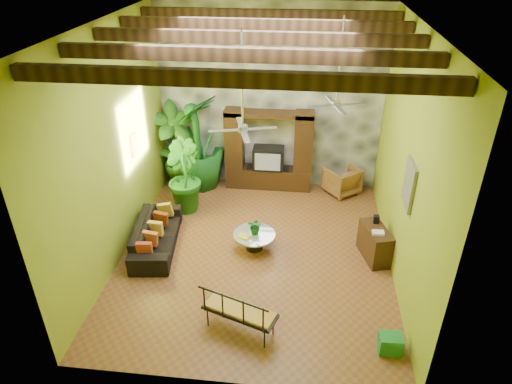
# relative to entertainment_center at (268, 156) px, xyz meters

# --- Properties ---
(ground) EXTENTS (7.00, 7.00, 0.00)m
(ground) POSITION_rel_entertainment_center_xyz_m (0.00, -3.14, -0.97)
(ground) COLOR brown
(ground) RESTS_ON ground
(ceiling) EXTENTS (6.00, 7.00, 0.02)m
(ceiling) POSITION_rel_entertainment_center_xyz_m (0.00, -3.14, 4.03)
(ceiling) COLOR silver
(ceiling) RESTS_ON back_wall
(back_wall) EXTENTS (6.00, 0.02, 5.00)m
(back_wall) POSITION_rel_entertainment_center_xyz_m (0.00, 0.36, 1.53)
(back_wall) COLOR #92A425
(back_wall) RESTS_ON ground
(left_wall) EXTENTS (0.02, 7.00, 5.00)m
(left_wall) POSITION_rel_entertainment_center_xyz_m (-3.00, -3.14, 1.53)
(left_wall) COLOR #92A425
(left_wall) RESTS_ON ground
(right_wall) EXTENTS (0.02, 7.00, 5.00)m
(right_wall) POSITION_rel_entertainment_center_xyz_m (3.00, -3.14, 1.53)
(right_wall) COLOR #92A425
(right_wall) RESTS_ON ground
(stone_accent_wall) EXTENTS (5.98, 0.10, 4.98)m
(stone_accent_wall) POSITION_rel_entertainment_center_xyz_m (0.00, 0.30, 1.53)
(stone_accent_wall) COLOR #3F4147
(stone_accent_wall) RESTS_ON ground
(ceiling_beams) EXTENTS (5.95, 5.36, 0.22)m
(ceiling_beams) POSITION_rel_entertainment_center_xyz_m (0.00, -3.14, 3.81)
(ceiling_beams) COLOR #342010
(ceiling_beams) RESTS_ON ceiling
(entertainment_center) EXTENTS (2.40, 0.55, 2.30)m
(entertainment_center) POSITION_rel_entertainment_center_xyz_m (0.00, 0.00, 0.00)
(entertainment_center) COLOR #321D0E
(entertainment_center) RESTS_ON ground
(ceiling_fan_front) EXTENTS (1.28, 1.28, 1.86)m
(ceiling_fan_front) POSITION_rel_entertainment_center_xyz_m (-0.20, -3.54, 2.44)
(ceiling_fan_front) COLOR #A3A3A8
(ceiling_fan_front) RESTS_ON ceiling
(ceiling_fan_back) EXTENTS (1.28, 1.28, 1.86)m
(ceiling_fan_back) POSITION_rel_entertainment_center_xyz_m (1.60, -1.94, 2.44)
(ceiling_fan_back) COLOR #A3A3A8
(ceiling_fan_back) RESTS_ON ceiling
(wall_art_mask) EXTENTS (0.06, 0.32, 0.55)m
(wall_art_mask) POSITION_rel_entertainment_center_xyz_m (-2.96, -2.14, 1.13)
(wall_art_mask) COLOR orange
(wall_art_mask) RESTS_ON left_wall
(wall_art_painting) EXTENTS (0.06, 0.70, 0.90)m
(wall_art_painting) POSITION_rel_entertainment_center_xyz_m (2.96, -3.74, 1.33)
(wall_art_painting) COLOR #255C8B
(wall_art_painting) RESTS_ON right_wall
(sofa) EXTENTS (1.16, 2.35, 0.66)m
(sofa) POSITION_rel_entertainment_center_xyz_m (-2.32, -3.15, -0.63)
(sofa) COLOR black
(sofa) RESTS_ON ground
(wicker_armchair) EXTENTS (1.17, 1.17, 0.77)m
(wicker_armchair) POSITION_rel_entertainment_center_xyz_m (2.07, -0.10, -0.58)
(wicker_armchair) COLOR brown
(wicker_armchair) RESTS_ON ground
(tall_plant_a) EXTENTS (1.57, 1.41, 2.48)m
(tall_plant_a) POSITION_rel_entertainment_center_xyz_m (-2.58, -0.23, 0.27)
(tall_plant_a) COLOR #235A17
(tall_plant_a) RESTS_ON ground
(tall_plant_b) EXTENTS (1.32, 1.33, 1.89)m
(tall_plant_b) POSITION_rel_entertainment_center_xyz_m (-2.09, -1.42, -0.02)
(tall_plant_b) COLOR #1E681B
(tall_plant_b) RESTS_ON ground
(tall_plant_c) EXTENTS (1.90, 1.90, 2.65)m
(tall_plant_c) POSITION_rel_entertainment_center_xyz_m (-1.96, -0.08, 0.36)
(tall_plant_c) COLOR #16571D
(tall_plant_c) RESTS_ON ground
(coffee_table) EXTENTS (0.96, 0.96, 0.40)m
(coffee_table) POSITION_rel_entertainment_center_xyz_m (-0.06, -2.97, -0.71)
(coffee_table) COLOR black
(coffee_table) RESTS_ON ground
(centerpiece_plant) EXTENTS (0.42, 0.40, 0.38)m
(centerpiece_plant) POSITION_rel_entertainment_center_xyz_m (-0.03, -2.94, -0.38)
(centerpiece_plant) COLOR #185E1A
(centerpiece_plant) RESTS_ON coffee_table
(yellow_tray) EXTENTS (0.30, 0.26, 0.03)m
(yellow_tray) POSITION_rel_entertainment_center_xyz_m (-0.28, -3.12, -0.55)
(yellow_tray) COLOR gold
(yellow_tray) RESTS_ON coffee_table
(iron_bench) EXTENTS (1.45, 0.95, 0.57)m
(iron_bench) POSITION_rel_entertainment_center_xyz_m (-0.03, -5.56, -0.42)
(iron_bench) COLOR black
(iron_bench) RESTS_ON ground
(side_console) EXTENTS (0.69, 1.05, 0.77)m
(side_console) POSITION_rel_entertainment_center_xyz_m (2.65, -3.00, -0.58)
(side_console) COLOR #341710
(side_console) RESTS_ON ground
(green_bin) EXTENTS (0.41, 0.31, 0.35)m
(green_bin) POSITION_rel_entertainment_center_xyz_m (2.65, -5.67, -0.79)
(green_bin) COLOR #1D6F30
(green_bin) RESTS_ON ground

